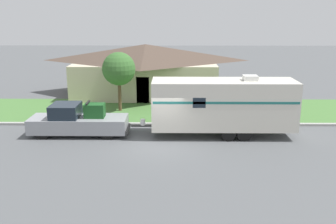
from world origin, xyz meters
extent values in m
plane|color=#515456|center=(0.00, 0.00, 0.00)|extent=(120.00, 120.00, 0.00)
cube|color=#999993|center=(0.00, 3.75, 0.07)|extent=(80.00, 0.30, 0.14)
cube|color=#477538|center=(0.00, 7.40, 0.01)|extent=(80.00, 7.00, 0.03)
cube|color=beige|center=(-1.67, 13.53, 1.44)|extent=(11.79, 7.97, 2.88)
pyramid|color=#4C3D33|center=(-1.67, 13.53, 3.58)|extent=(12.74, 8.61, 1.40)
cube|color=#4C3828|center=(-1.67, 9.58, 1.05)|extent=(1.00, 0.06, 2.10)
cylinder|color=black|center=(-6.75, 1.02, 0.43)|extent=(0.86, 0.28, 0.86)
cylinder|color=black|center=(-6.75, 2.58, 0.43)|extent=(0.86, 0.28, 0.86)
cylinder|color=black|center=(-3.04, 1.02, 0.43)|extent=(0.86, 0.28, 0.86)
cylinder|color=black|center=(-3.04, 2.58, 0.43)|extent=(0.86, 0.28, 0.86)
cube|color=gray|center=(-6.12, 1.80, 0.65)|extent=(3.06, 1.91, 0.84)
cube|color=#19232D|center=(-5.57, 1.80, 1.46)|extent=(1.59, 1.76, 0.78)
cube|color=gray|center=(-3.31, 1.80, 0.65)|extent=(2.56, 1.91, 0.84)
cube|color=#333333|center=(-1.97, 1.80, 0.36)|extent=(0.12, 1.72, 0.20)
cube|color=#194C1E|center=(-3.87, 1.80, 1.47)|extent=(1.15, 0.80, 0.80)
cube|color=black|center=(-4.24, 1.80, 1.95)|extent=(0.10, 0.88, 0.08)
cylinder|color=black|center=(3.78, 0.78, 0.40)|extent=(0.80, 0.22, 0.80)
cylinder|color=black|center=(3.78, 2.82, 0.40)|extent=(0.80, 0.22, 0.80)
cylinder|color=black|center=(4.66, 0.78, 0.40)|extent=(0.80, 0.22, 0.80)
cylinder|color=black|center=(4.66, 2.82, 0.40)|extent=(0.80, 0.22, 0.80)
cube|color=beige|center=(3.57, 1.80, 1.89)|extent=(8.16, 2.32, 2.76)
cube|color=#1E6660|center=(3.57, 0.64, 2.23)|extent=(8.00, 0.01, 0.14)
cube|color=#383838|center=(-1.14, 1.80, 0.55)|extent=(1.26, 0.12, 0.10)
cylinder|color=silver|center=(-1.08, 1.80, 0.78)|extent=(0.28, 0.28, 0.36)
cube|color=silver|center=(5.04, 1.80, 3.41)|extent=(0.80, 0.68, 0.28)
cube|color=#19232D|center=(2.10, 0.64, 2.23)|extent=(0.70, 0.01, 0.56)
cylinder|color=brown|center=(8.32, 4.41, 0.54)|extent=(0.09, 0.09, 1.09)
cube|color=#B2B2B2|center=(8.32, 4.41, 1.20)|extent=(0.48, 0.20, 0.22)
cylinder|color=brown|center=(-3.16, 7.25, 1.10)|extent=(0.24, 0.24, 2.20)
sphere|color=#38662D|center=(-3.16, 7.25, 3.09)|extent=(2.37, 2.37, 2.37)
camera|label=1|loc=(0.61, -19.09, 7.08)|focal=40.00mm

